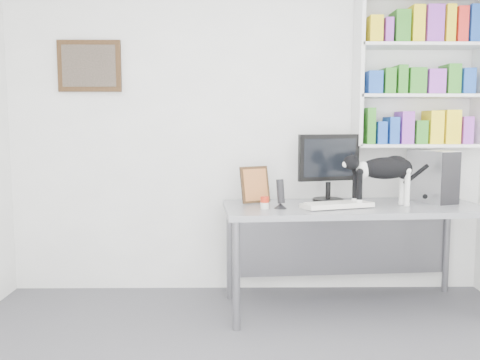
# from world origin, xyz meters

# --- Properties ---
(room) EXTENTS (4.01, 4.01, 2.70)m
(room) POSITION_xyz_m (0.00, 0.00, 1.35)
(room) COLOR #505055
(room) RESTS_ON ground
(bookshelf) EXTENTS (1.03, 0.28, 1.24)m
(bookshelf) POSITION_xyz_m (1.40, 1.85, 1.85)
(bookshelf) COLOR silver
(bookshelf) RESTS_ON room
(wall_art) EXTENTS (0.52, 0.04, 0.42)m
(wall_art) POSITION_xyz_m (-1.30, 1.97, 1.90)
(wall_art) COLOR #452C16
(wall_art) RESTS_ON room
(desk) EXTENTS (2.00, 0.91, 0.81)m
(desk) POSITION_xyz_m (0.80, 1.48, 0.41)
(desk) COLOR gray
(desk) RESTS_ON room
(monitor) EXTENTS (0.56, 0.37, 0.54)m
(monitor) POSITION_xyz_m (0.64, 1.68, 1.08)
(monitor) COLOR black
(monitor) RESTS_ON desk
(keyboard) EXTENTS (0.55, 0.35, 0.04)m
(keyboard) POSITION_xyz_m (0.65, 1.37, 0.83)
(keyboard) COLOR silver
(keyboard) RESTS_ON desk
(pc_tower) EXTENTS (0.30, 0.44, 0.41)m
(pc_tower) POSITION_xyz_m (1.45, 1.65, 1.02)
(pc_tower) COLOR #BBBBC0
(pc_tower) RESTS_ON desk
(speaker) EXTENTS (0.13, 0.13, 0.22)m
(speaker) POSITION_xyz_m (0.23, 1.35, 0.92)
(speaker) COLOR black
(speaker) RESTS_ON desk
(leaning_print) EXTENTS (0.26, 0.19, 0.29)m
(leaning_print) POSITION_xyz_m (0.06, 1.62, 0.96)
(leaning_print) COLOR #452C16
(leaning_print) RESTS_ON desk
(soup_can) EXTENTS (0.08, 0.08, 0.09)m
(soup_can) POSITION_xyz_m (0.12, 1.33, 0.86)
(soup_can) COLOR red
(soup_can) RESTS_ON desk
(cat) EXTENTS (0.64, 0.29, 0.38)m
(cat) POSITION_xyz_m (1.01, 1.43, 1.00)
(cat) COLOR black
(cat) RESTS_ON desk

